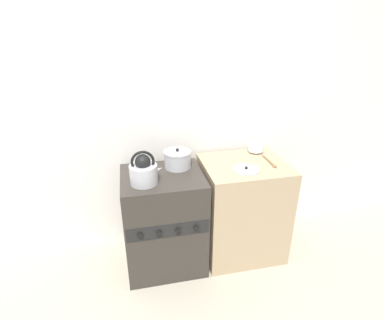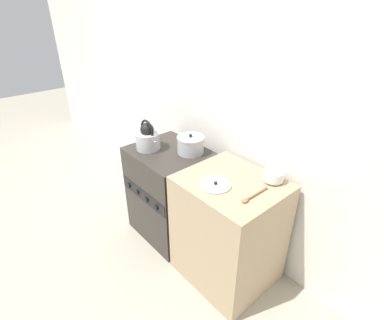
{
  "view_description": "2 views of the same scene",
  "coord_description": "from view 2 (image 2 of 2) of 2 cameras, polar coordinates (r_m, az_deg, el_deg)",
  "views": [
    {
      "loc": [
        -0.22,
        -1.86,
        1.96
      ],
      "look_at": [
        0.25,
        0.32,
        0.97
      ],
      "focal_mm": 28.0,
      "sensor_mm": 36.0,
      "label": 1
    },
    {
      "loc": [
        1.87,
        -1.06,
        2.05
      ],
      "look_at": [
        0.35,
        0.26,
        0.94
      ],
      "focal_mm": 28.0,
      "sensor_mm": 36.0,
      "label": 2
    }
  ],
  "objects": [
    {
      "name": "enamel_bowl",
      "position": [
        2.16,
        15.26,
        -2.9
      ],
      "size": [
        0.14,
        0.14,
        0.09
      ],
      "color": "white",
      "rests_on": "counter"
    },
    {
      "name": "loose_pot_lid",
      "position": [
        2.07,
        4.5,
        -4.75
      ],
      "size": [
        0.22,
        0.22,
        0.03
      ],
      "color": "#B2B2B7",
      "rests_on": "counter"
    },
    {
      "name": "wooden_spoon",
      "position": [
        1.99,
        11.53,
        -6.75
      ],
      "size": [
        0.04,
        0.25,
        0.02
      ],
      "color": "olive",
      "rests_on": "counter"
    },
    {
      "name": "wall_back",
      "position": [
        2.69,
        2.18,
        11.47
      ],
      "size": [
        7.0,
        0.06,
        2.5
      ],
      "color": "silver",
      "rests_on": "ground_plane"
    },
    {
      "name": "cooking_pot",
      "position": [
        2.52,
        -0.28,
        2.93
      ],
      "size": [
        0.23,
        0.23,
        0.17
      ],
      "color": "#B2B2B7",
      "rests_on": "stove"
    },
    {
      "name": "ground_plane",
      "position": [
        2.97,
        -8.46,
        -15.2
      ],
      "size": [
        12.0,
        12.0,
        0.0
      ],
      "primitive_type": "plane",
      "color": "#B2A893"
    },
    {
      "name": "counter",
      "position": [
        2.4,
        6.91,
        -13.15
      ],
      "size": [
        0.71,
        0.62,
        0.9
      ],
      "color": "tan",
      "rests_on": "ground_plane"
    },
    {
      "name": "stove",
      "position": [
        2.81,
        -4.23,
        -6.21
      ],
      "size": [
        0.66,
        0.6,
        0.88
      ],
      "color": "#332D28",
      "rests_on": "ground_plane"
    },
    {
      "name": "kettle",
      "position": [
        2.6,
        -8.41,
        4.15
      ],
      "size": [
        0.26,
        0.21,
        0.27
      ],
      "color": "#B2B2B7",
      "rests_on": "stove"
    }
  ]
}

